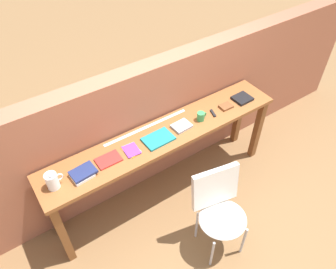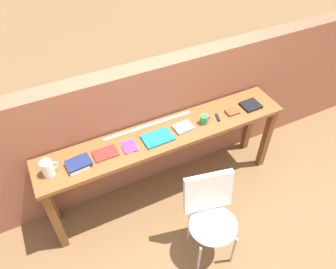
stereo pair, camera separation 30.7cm
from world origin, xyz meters
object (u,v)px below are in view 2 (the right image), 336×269
magazine_cycling (105,153)px  multitool_folded (218,117)px  pamphlet_pile_colourful (129,146)px  book_stack_leftmost (78,164)px  book_repair_rightmost (251,105)px  leather_journal_brown (232,112)px  chair_white_moulded (211,214)px  book_open_centre (158,138)px  mug (204,119)px  pitcher_white (48,168)px

magazine_cycling → multitool_folded: (1.16, -0.03, 0.00)m
magazine_cycling → pamphlet_pile_colourful: 0.22m
book_stack_leftmost → book_repair_rightmost: size_ratio=1.17×
magazine_cycling → leather_journal_brown: 1.34m
book_repair_rightmost → chair_white_moulded: bearing=-141.4°
book_stack_leftmost → leather_journal_brown: 1.59m
book_stack_leftmost → book_open_centre: size_ratio=0.78×
book_stack_leftmost → mug: bearing=0.2°
pitcher_white → leather_journal_brown: size_ratio=1.41×
leather_journal_brown → magazine_cycling: bearing=-179.0°
book_open_centre → leather_journal_brown: (0.84, 0.00, 0.00)m
pitcher_white → book_open_centre: (0.99, -0.02, -0.07)m
book_stack_leftmost → book_repair_rightmost: (1.83, 0.01, -0.01)m
pamphlet_pile_colourful → multitool_folded: size_ratio=1.65×
book_open_centre → leather_journal_brown: leather_journal_brown is taller
multitool_folded → book_repair_rightmost: (0.41, 0.01, 0.01)m
chair_white_moulded → multitool_folded: (0.49, 0.74, 0.36)m
book_repair_rightmost → multitool_folded: bearing=-179.9°
pamphlet_pile_colourful → leather_journal_brown: leather_journal_brown is taller
mug → book_repair_rightmost: bearing=0.8°
pamphlet_pile_colourful → book_repair_rightmost: book_repair_rightmost is taller
pamphlet_pile_colourful → multitool_folded: 0.94m
book_stack_leftmost → leather_journal_brown: (1.59, 0.01, -0.01)m
pitcher_white → pamphlet_pile_colourful: size_ratio=1.02×
chair_white_moulded → pamphlet_pile_colourful: size_ratio=4.92×
chair_white_moulded → leather_journal_brown: 1.07m
leather_journal_brown → pamphlet_pile_colourful: bearing=-178.8°
pitcher_white → multitool_folded: (1.66, -0.02, -0.07)m
multitool_folded → book_repair_rightmost: 0.41m
pitcher_white → pamphlet_pile_colourful: bearing=0.1°
pitcher_white → multitool_folded: size_ratio=1.67×
leather_journal_brown → book_repair_rightmost: 0.23m
book_stack_leftmost → leather_journal_brown: bearing=0.3°
magazine_cycling → mug: mug is taller
chair_white_moulded → book_stack_leftmost: 1.24m
chair_white_moulded → pitcher_white: pitcher_white is taller
pamphlet_pile_colourful → mug: mug is taller
book_stack_leftmost → leather_journal_brown: size_ratio=1.69×
book_stack_leftmost → mug: (1.26, 0.00, 0.02)m
pitcher_white → book_open_centre: size_ratio=0.65×
book_stack_leftmost → book_open_centre: (0.75, 0.01, -0.02)m
leather_journal_brown → pitcher_white: bearing=-178.4°
multitool_folded → magazine_cycling: bearing=178.5°
chair_white_moulded → pamphlet_pile_colourful: same height
mug → book_repair_rightmost: size_ratio=0.58×
book_stack_leftmost → pamphlet_pile_colourful: book_stack_leftmost is taller
multitool_folded → chair_white_moulded: bearing=-123.8°
book_open_centre → mug: size_ratio=2.55×
magazine_cycling → leather_journal_brown: size_ratio=1.66×
chair_white_moulded → book_open_centre: size_ratio=3.18×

